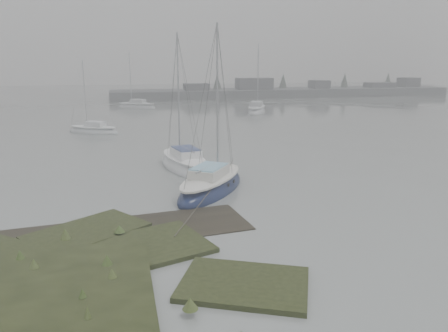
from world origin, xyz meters
TOP-DOWN VIEW (x-y plane):
  - ground at (0.00, 30.00)m, footprint 160.00×160.00m
  - far_shoreline at (26.84, 61.90)m, footprint 60.00×8.00m
  - sailboat_main at (1.49, 8.64)m, footprint 5.12×6.03m
  - sailboat_white at (0.92, 13.45)m, footprint 3.10×6.15m
  - sailboat_far_a at (-4.87, 28.09)m, footprint 4.86×3.75m
  - sailboat_far_b at (13.65, 39.61)m, footprint 4.41×6.46m
  - sailboat_far_c at (-0.33, 47.95)m, footprint 5.66×4.57m

SIDE VIEW (x-z plane):
  - ground at x=0.00m, z-range 0.00..0.00m
  - sailboat_far_a at x=-4.87m, z-range -3.13..3.54m
  - sailboat_far_c at x=-0.33m, z-range -3.68..4.17m
  - sailboat_white at x=0.92m, z-range -3.89..4.40m
  - sailboat_main at x=1.49m, z-range -3.98..4.50m
  - sailboat_far_b at x=13.65m, z-range -4.09..4.63m
  - far_shoreline at x=26.84m, z-range -1.22..2.93m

